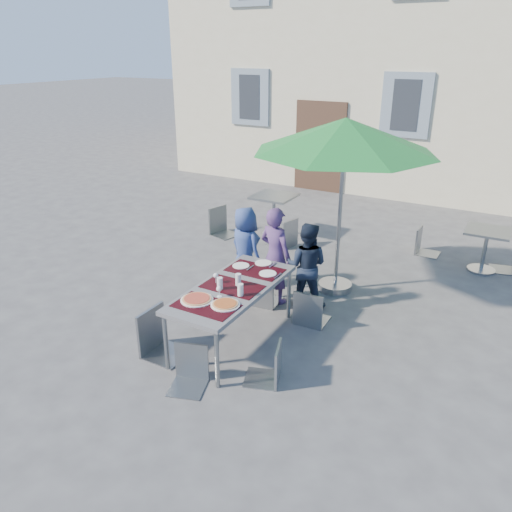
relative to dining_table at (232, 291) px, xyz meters
The scene contains 21 objects.
ground 0.78m from the dining_table, 69.15° to the right, with size 90.00×90.00×0.00m, color #454547.
dining_table is the anchor object (origin of this frame).
pizza_near_left 0.53m from the dining_table, 107.68° to the right, with size 0.37×0.37×0.03m.
pizza_near_right 0.49m from the dining_table, 67.42° to the right, with size 0.33×0.33×0.03m.
glassware 0.16m from the dining_table, 76.44° to the right, with size 0.50×0.42×0.15m.
place_settings 0.63m from the dining_table, 90.38° to the left, with size 0.68×0.49×0.01m.
child_0 1.56m from the dining_table, 114.74° to the left, with size 0.61×0.40×1.25m, color #2F4583.
child_1 1.22m from the dining_table, 92.49° to the left, with size 0.51×0.33×1.40m, color #4C3267.
child_2 1.35m from the dining_table, 73.04° to the left, with size 0.60×0.34×1.23m, color #172134.
chair_0 1.08m from the dining_table, 114.63° to the left, with size 0.59×0.59×1.02m.
chair_1 1.03m from the dining_table, 97.94° to the left, with size 0.45×0.45×0.94m.
chair_2 1.09m from the dining_table, 51.97° to the left, with size 0.42×0.42×0.91m.
chair_3 0.91m from the dining_table, 134.16° to the right, with size 0.47×0.47×1.06m.
chair_4 0.94m from the dining_table, 32.41° to the right, with size 0.48×0.48×0.85m.
chair_5 0.98m from the dining_table, 87.56° to the right, with size 0.48×0.48×0.85m.
patio_umbrella 2.60m from the dining_table, 73.68° to the left, with size 2.55×2.55×2.53m.
cafe_table_0 3.86m from the dining_table, 110.04° to the left, with size 0.75×0.75×0.80m.
bg_chair_l_0 3.90m from the dining_table, 125.16° to the left, with size 0.55×0.55×1.01m.
bg_chair_r_0 3.34m from the dining_table, 105.03° to the left, with size 0.52×0.52×0.97m.
cafe_table_1 4.51m from the dining_table, 57.41° to the left, with size 0.66×0.66×0.71m.
bg_chair_l_1 4.35m from the dining_table, 70.98° to the left, with size 0.39×0.39×0.87m.
Camera 1 is at (2.74, -4.17, 3.38)m, focal length 35.00 mm.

